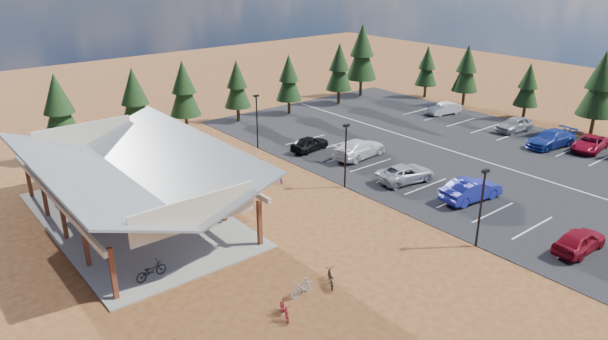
% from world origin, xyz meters
% --- Properties ---
extents(ground, '(140.00, 140.00, 0.00)m').
position_xyz_m(ground, '(0.00, 0.00, 0.00)').
color(ground, '#5B2E18').
rests_on(ground, ground).
extents(asphalt_lot, '(27.00, 44.00, 0.04)m').
position_xyz_m(asphalt_lot, '(18.50, 3.00, 0.02)').
color(asphalt_lot, black).
rests_on(asphalt_lot, ground).
extents(concrete_pad, '(10.60, 18.60, 0.10)m').
position_xyz_m(concrete_pad, '(-10.00, 7.00, 0.05)').
color(concrete_pad, gray).
rests_on(concrete_pad, ground).
extents(bike_pavilion, '(11.65, 19.40, 4.97)m').
position_xyz_m(bike_pavilion, '(-10.00, 7.00, 3.82)').
color(bike_pavilion, '#5E291A').
rests_on(bike_pavilion, concrete_pad).
extents(lamp_post_0, '(0.50, 0.25, 5.14)m').
position_xyz_m(lamp_post_0, '(5.00, -10.00, 2.98)').
color(lamp_post_0, black).
rests_on(lamp_post_0, ground).
extents(lamp_post_1, '(0.50, 0.25, 5.14)m').
position_xyz_m(lamp_post_1, '(5.00, 2.00, 2.98)').
color(lamp_post_1, black).
rests_on(lamp_post_1, ground).
extents(lamp_post_2, '(0.50, 0.25, 5.14)m').
position_xyz_m(lamp_post_2, '(5.00, 14.00, 2.98)').
color(lamp_post_2, black).
rests_on(lamp_post_2, ground).
extents(trash_bin_0, '(0.60, 0.60, 0.90)m').
position_xyz_m(trash_bin_0, '(-2.69, 4.86, 0.45)').
color(trash_bin_0, '#4A2F1A').
rests_on(trash_bin_0, ground).
extents(trash_bin_1, '(0.60, 0.60, 0.90)m').
position_xyz_m(trash_bin_1, '(-4.30, 3.89, 0.45)').
color(trash_bin_1, '#4A2F1A').
rests_on(trash_bin_1, ground).
extents(pine_2, '(3.38, 3.38, 7.87)m').
position_xyz_m(pine_2, '(-10.08, 21.70, 4.80)').
color(pine_2, '#382314').
rests_on(pine_2, ground).
extents(pine_3, '(3.27, 3.27, 7.62)m').
position_xyz_m(pine_3, '(-3.59, 21.12, 4.65)').
color(pine_3, '#382314').
rests_on(pine_3, ground).
extents(pine_4, '(3.16, 3.16, 7.36)m').
position_xyz_m(pine_4, '(2.25, 22.85, 4.49)').
color(pine_4, '#382314').
rests_on(pine_4, ground).
extents(pine_5, '(2.89, 2.89, 6.73)m').
position_xyz_m(pine_5, '(8.48, 22.80, 4.10)').
color(pine_5, '#382314').
rests_on(pine_5, ground).
extents(pine_6, '(2.93, 2.93, 6.82)m').
position_xyz_m(pine_6, '(14.61, 21.62, 4.16)').
color(pine_6, '#382314').
rests_on(pine_6, ground).
extents(pine_7, '(3.18, 3.18, 7.41)m').
position_xyz_m(pine_7, '(22.09, 21.42, 4.52)').
color(pine_7, '#382314').
rests_on(pine_7, ground).
extents(pine_8, '(3.95, 3.95, 9.19)m').
position_xyz_m(pine_8, '(27.14, 22.72, 5.62)').
color(pine_8, '#382314').
rests_on(pine_8, ground).
extents(pine_10, '(3.66, 3.66, 8.53)m').
position_xyz_m(pine_10, '(33.49, -3.96, 5.21)').
color(pine_10, '#382314').
rests_on(pine_10, ground).
extents(pine_11, '(2.67, 2.67, 6.23)m').
position_xyz_m(pine_11, '(33.71, 3.57, 3.80)').
color(pine_11, '#382314').
rests_on(pine_11, ground).
extents(pine_12, '(3.14, 3.14, 7.32)m').
position_xyz_m(pine_12, '(33.44, 11.39, 4.46)').
color(pine_12, '#382314').
rests_on(pine_12, ground).
extents(pine_13, '(2.80, 2.80, 6.51)m').
position_xyz_m(pine_13, '(33.10, 17.01, 3.97)').
color(pine_13, '#382314').
rests_on(pine_13, ground).
extents(bike_0, '(1.92, 0.86, 0.98)m').
position_xyz_m(bike_0, '(-12.36, -0.80, 0.59)').
color(bike_0, black).
rests_on(bike_0, concrete_pad).
extents(bike_1, '(1.83, 0.65, 1.08)m').
position_xyz_m(bike_1, '(-12.73, 6.26, 0.64)').
color(bike_1, gray).
rests_on(bike_1, concrete_pad).
extents(bike_2, '(1.77, 1.05, 0.88)m').
position_xyz_m(bike_2, '(-12.15, 7.00, 0.54)').
color(bike_2, navy).
rests_on(bike_2, concrete_pad).
extents(bike_3, '(1.88, 0.67, 1.11)m').
position_xyz_m(bike_3, '(-12.87, 12.90, 0.65)').
color(bike_3, maroon).
rests_on(bike_3, concrete_pad).
extents(bike_4, '(1.84, 1.05, 0.91)m').
position_xyz_m(bike_4, '(-6.42, 2.46, 0.56)').
color(bike_4, black).
rests_on(bike_4, concrete_pad).
extents(bike_5, '(1.52, 0.82, 0.88)m').
position_xyz_m(bike_5, '(-9.15, 5.11, 0.54)').
color(bike_5, gray).
rests_on(bike_5, concrete_pad).
extents(bike_6, '(1.66, 0.73, 0.85)m').
position_xyz_m(bike_6, '(-7.22, 9.29, 0.52)').
color(bike_6, navy).
rests_on(bike_6, concrete_pad).
extents(bike_7, '(1.63, 0.74, 0.95)m').
position_xyz_m(bike_7, '(-8.21, 11.79, 0.57)').
color(bike_7, maroon).
rests_on(bike_7, concrete_pad).
extents(bike_11, '(0.93, 1.59, 0.92)m').
position_xyz_m(bike_11, '(-8.63, -8.19, 0.46)').
color(bike_11, maroon).
rests_on(bike_11, ground).
extents(bike_12, '(1.40, 1.71, 0.88)m').
position_xyz_m(bike_12, '(-4.91, -7.45, 0.44)').
color(bike_12, black).
rests_on(bike_12, ground).
extents(bike_13, '(1.64, 0.57, 0.97)m').
position_xyz_m(bike_13, '(-6.73, -7.23, 0.49)').
color(bike_13, '#9899A1').
rests_on(bike_13, ground).
extents(bike_14, '(1.23, 1.78, 0.89)m').
position_xyz_m(bike_14, '(1.73, 6.11, 0.44)').
color(bike_14, navy).
rests_on(bike_14, ground).
extents(bike_15, '(1.85, 1.39, 1.11)m').
position_xyz_m(bike_15, '(1.60, 8.85, 0.56)').
color(bike_15, maroon).
rests_on(bike_15, ground).
extents(bike_16, '(1.77, 0.97, 0.88)m').
position_xyz_m(bike_16, '(-2.38, 6.32, 0.44)').
color(bike_16, black).
rests_on(bike_16, ground).
extents(car_0, '(4.26, 1.78, 1.44)m').
position_xyz_m(car_0, '(9.30, -14.32, 0.76)').
color(car_0, maroon).
rests_on(car_0, asphalt_lot).
extents(car_1, '(5.19, 2.37, 1.65)m').
position_xyz_m(car_1, '(10.52, -5.71, 0.87)').
color(car_1, navy).
rests_on(car_1, asphalt_lot).
extents(car_2, '(5.29, 3.12, 1.38)m').
position_xyz_m(car_2, '(9.53, -0.26, 0.73)').
color(car_2, '#A7ABB0').
rests_on(car_2, asphalt_lot).
extents(car_3, '(5.79, 2.80, 1.63)m').
position_xyz_m(car_3, '(10.66, 6.13, 0.85)').
color(car_3, white).
rests_on(car_3, asphalt_lot).
extents(car_4, '(4.21, 2.18, 1.37)m').
position_xyz_m(car_4, '(8.32, 10.31, 0.73)').
color(car_4, black).
rests_on(car_4, asphalt_lot).
extents(car_6, '(5.08, 2.85, 1.34)m').
position_xyz_m(car_6, '(28.58, -6.06, 0.71)').
color(car_6, maroon).
rests_on(car_6, asphalt_lot).
extents(car_7, '(5.69, 2.94, 1.58)m').
position_xyz_m(car_7, '(26.76, -3.24, 0.83)').
color(car_7, navy).
rests_on(car_7, asphalt_lot).
extents(car_8, '(4.64, 2.29, 1.52)m').
position_xyz_m(car_8, '(28.49, 1.56, 0.80)').
color(car_8, '#96999E').
rests_on(car_8, asphalt_lot).
extents(car_9, '(4.31, 2.15, 1.36)m').
position_xyz_m(car_9, '(28.21, 10.21, 0.72)').
color(car_9, silver).
rests_on(car_9, asphalt_lot).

